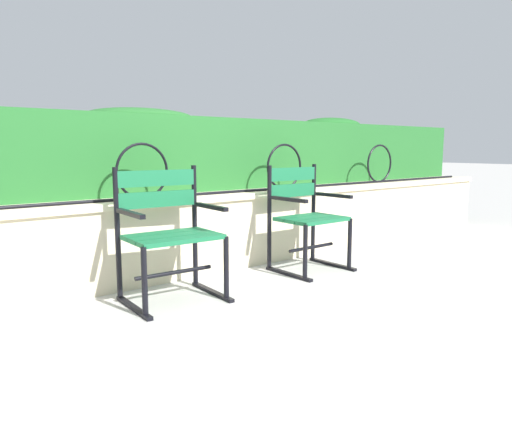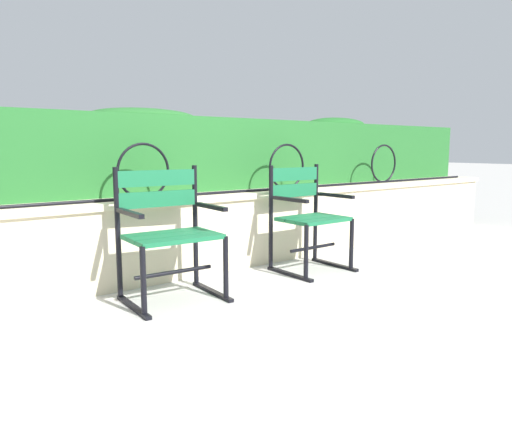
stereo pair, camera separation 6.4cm
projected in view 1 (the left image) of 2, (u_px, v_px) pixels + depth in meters
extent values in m
plane|color=#B7B5AF|center=(266.00, 296.00, 3.33)|extent=(60.00, 60.00, 0.00)
cube|color=beige|center=(197.00, 236.00, 3.98)|extent=(8.22, 0.35, 0.59)
cube|color=beige|center=(196.00, 198.00, 3.94)|extent=(8.22, 0.41, 0.05)
cylinder|color=black|center=(201.00, 194.00, 3.87)|extent=(7.67, 0.02, 0.02)
torus|color=black|center=(143.00, 171.00, 3.53)|extent=(0.42, 0.02, 0.42)
torus|color=black|center=(284.00, 167.00, 4.40)|extent=(0.42, 0.02, 0.42)
torus|color=black|center=(380.00, 164.00, 5.27)|extent=(0.42, 0.02, 0.42)
cube|color=#236028|center=(168.00, 154.00, 4.24)|extent=(8.06, 0.57, 0.65)
ellipsoid|color=#1F5522|center=(142.00, 116.00, 4.04)|extent=(0.94, 0.51, 0.13)
ellipsoid|color=#206025|center=(332.00, 124.00, 5.50)|extent=(0.78, 0.51, 0.15)
cube|color=#19663D|center=(183.00, 240.00, 3.06)|extent=(0.59, 0.15, 0.03)
cube|color=#19663D|center=(173.00, 237.00, 3.17)|extent=(0.59, 0.15, 0.03)
cube|color=#19663D|center=(165.00, 234.00, 3.28)|extent=(0.59, 0.15, 0.03)
cube|color=#19663D|center=(157.00, 178.00, 3.31)|extent=(0.58, 0.06, 0.11)
cube|color=#19663D|center=(157.00, 199.00, 3.33)|extent=(0.58, 0.06, 0.11)
cylinder|color=black|center=(195.00, 227.00, 3.53)|extent=(0.04, 0.04, 0.90)
cylinder|color=black|center=(226.00, 269.00, 3.22)|extent=(0.04, 0.04, 0.44)
cube|color=black|center=(212.00, 292.00, 3.40)|extent=(0.07, 0.52, 0.02)
cube|color=black|center=(211.00, 207.00, 3.31)|extent=(0.06, 0.40, 0.03)
cylinder|color=black|center=(118.00, 235.00, 3.19)|extent=(0.04, 0.04, 0.90)
cylinder|color=black|center=(145.00, 283.00, 2.88)|extent=(0.04, 0.04, 0.44)
cube|color=black|center=(134.00, 308.00, 3.06)|extent=(0.07, 0.52, 0.02)
cube|color=black|center=(130.00, 213.00, 2.97)|extent=(0.06, 0.40, 0.03)
cylinder|color=black|center=(174.00, 272.00, 3.20)|extent=(0.55, 0.05, 0.03)
cube|color=#19663D|center=(324.00, 221.00, 3.88)|extent=(0.52, 0.13, 0.03)
cube|color=#19663D|center=(312.00, 219.00, 3.98)|extent=(0.52, 0.13, 0.03)
cube|color=#19663D|center=(301.00, 217.00, 4.09)|extent=(0.52, 0.13, 0.03)
cube|color=#19663D|center=(293.00, 174.00, 4.11)|extent=(0.52, 0.03, 0.11)
cube|color=#19663D|center=(292.00, 190.00, 4.13)|extent=(0.52, 0.03, 0.11)
cylinder|color=black|center=(313.00, 213.00, 4.33)|extent=(0.04, 0.04, 0.88)
cylinder|color=black|center=(350.00, 244.00, 4.03)|extent=(0.04, 0.04, 0.44)
cube|color=black|center=(332.00, 264.00, 4.20)|extent=(0.04, 0.52, 0.02)
cube|color=black|center=(334.00, 195.00, 4.12)|extent=(0.04, 0.40, 0.03)
cylinder|color=black|center=(269.00, 218.00, 4.00)|extent=(0.04, 0.04, 0.88)
cylinder|color=black|center=(305.00, 253.00, 3.70)|extent=(0.04, 0.04, 0.44)
cube|color=black|center=(288.00, 274.00, 3.88)|extent=(0.04, 0.52, 0.02)
cube|color=black|center=(289.00, 199.00, 3.79)|extent=(0.04, 0.40, 0.03)
cylinder|color=black|center=(311.00, 247.00, 4.01)|extent=(0.50, 0.03, 0.03)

